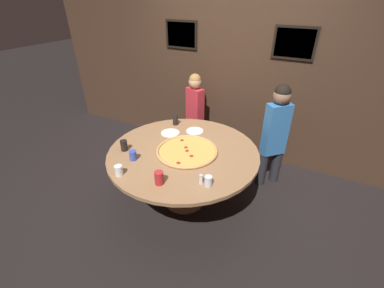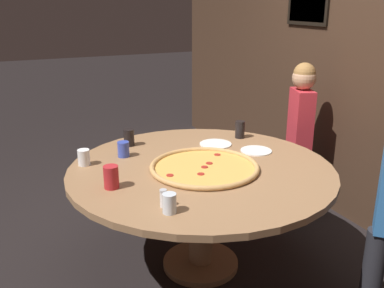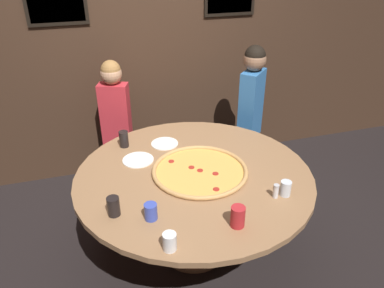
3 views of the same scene
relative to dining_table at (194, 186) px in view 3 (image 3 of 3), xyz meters
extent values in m
plane|color=black|center=(0.00, 0.00, -0.62)|extent=(24.00, 24.00, 0.00)
cube|color=#3D281C|center=(0.00, 1.45, 0.68)|extent=(6.40, 0.06, 2.60)
cube|color=black|center=(-0.80, 1.41, 1.13)|extent=(0.52, 0.02, 0.40)
cube|color=#936B5B|center=(-0.80, 1.41, 1.13)|extent=(0.46, 0.01, 0.34)
cylinder|color=#936B47|center=(0.00, 0.00, 0.10)|extent=(1.71, 1.71, 0.04)
cylinder|color=#936B47|center=(0.00, 0.00, -0.27)|extent=(0.16, 0.16, 0.70)
cylinder|color=#936B47|center=(0.00, 0.00, -0.60)|extent=(0.52, 0.52, 0.04)
cylinder|color=#E5A84C|center=(0.05, 0.00, 0.12)|extent=(0.66, 0.66, 0.01)
torus|color=tan|center=(0.05, 0.00, 0.13)|extent=(0.70, 0.70, 0.03)
cylinder|color=#A8281E|center=(0.08, -0.25, 0.13)|extent=(0.04, 0.04, 0.00)
cylinder|color=#A8281E|center=(-0.12, 0.18, 0.13)|extent=(0.04, 0.04, 0.00)
cylinder|color=#A8281E|center=(0.00, 0.06, 0.13)|extent=(0.04, 0.04, 0.00)
cylinder|color=#A8281E|center=(0.14, -0.07, 0.13)|extent=(0.04, 0.04, 0.00)
cylinder|color=#A8281E|center=(0.05, 0.00, 0.13)|extent=(0.04, 0.04, 0.00)
cylinder|color=#B22328|center=(0.08, -0.61, 0.18)|extent=(0.09, 0.09, 0.13)
cylinder|color=black|center=(-0.42, 0.54, 0.18)|extent=(0.07, 0.07, 0.13)
cylinder|color=black|center=(-0.60, -0.30, 0.18)|extent=(0.08, 0.08, 0.12)
cylinder|color=silver|center=(0.50, -0.42, 0.17)|extent=(0.07, 0.07, 0.10)
cylinder|color=#384CB7|center=(-0.39, -0.40, 0.17)|extent=(0.08, 0.08, 0.11)
cylinder|color=white|center=(-0.35, -0.68, 0.17)|extent=(0.08, 0.08, 0.10)
cylinder|color=white|center=(-0.10, 0.48, 0.12)|extent=(0.22, 0.22, 0.01)
cylinder|color=white|center=(-0.35, 0.29, 0.12)|extent=(0.24, 0.24, 0.01)
cylinder|color=silver|center=(0.43, -0.43, 0.16)|extent=(0.04, 0.04, 0.08)
cylinder|color=#B7B7BC|center=(0.43, -0.43, 0.21)|extent=(0.04, 0.04, 0.01)
cylinder|color=#232328|center=(0.92, 0.94, -0.38)|extent=(0.18, 0.18, 0.48)
cylinder|color=#232328|center=(0.77, 0.78, -0.38)|extent=(0.18, 0.18, 0.48)
cube|color=#3370B2|center=(0.84, 0.86, 0.20)|extent=(0.31, 0.31, 0.67)
sphere|color=#8C664C|center=(0.84, 0.86, 0.64)|extent=(0.21, 0.21, 0.21)
sphere|color=black|center=(0.84, 0.86, 0.67)|extent=(0.19, 0.19, 0.19)
cylinder|color=#232328|center=(-0.33, 1.09, -0.40)|extent=(0.15, 0.15, 0.45)
cylinder|color=#232328|center=(-0.52, 1.16, -0.40)|extent=(0.15, 0.15, 0.45)
cube|color=red|center=(-0.42, 1.13, 0.14)|extent=(0.30, 0.23, 0.62)
sphere|color=tan|center=(-0.42, 1.13, 0.54)|extent=(0.19, 0.19, 0.19)
sphere|color=#9E703D|center=(-0.42, 1.13, 0.58)|extent=(0.18, 0.18, 0.18)
camera|label=1|loc=(1.22, -2.14, 1.67)|focal=24.00mm
camera|label=2|loc=(2.30, -1.14, 1.13)|focal=40.00mm
camera|label=3|loc=(-0.67, -2.15, 1.61)|focal=35.00mm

